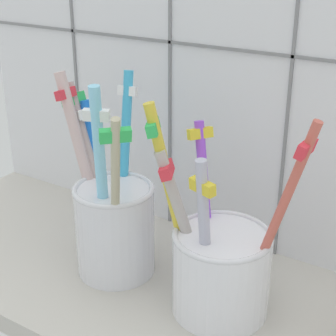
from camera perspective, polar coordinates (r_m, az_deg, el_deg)
The scene contains 4 objects.
counter_slab at distance 51.99cm, azimuth -0.29°, elevation -13.40°, with size 64.00×22.00×2.00cm, color #BCB7AD.
tile_wall_back at distance 52.93cm, azimuth 6.88°, elevation 12.78°, with size 64.00×2.20×45.00cm.
toothbrush_cup_left at distance 51.76cm, azimuth -5.64°, elevation -5.12°, with size 11.55×10.30×19.10cm.
toothbrush_cup_right at distance 46.87cm, azimuth 5.67°, elevation -9.88°, with size 13.69×8.44×18.67cm.
Camera 1 is at (22.49, -34.90, 32.28)cm, focal length 57.55 mm.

